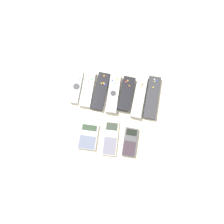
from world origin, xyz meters
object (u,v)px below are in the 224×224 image
Objects in this scene: remote_2 at (101,91)px; remote_5 at (139,97)px; remote_1 at (88,89)px; remote_3 at (113,93)px; calculator_0 at (88,136)px; calculator_1 at (111,138)px; remote_6 at (152,97)px; remote_0 at (77,87)px; remote_4 at (126,94)px; calculator_2 at (130,142)px.

remote_5 reaches higher than remote_2.
remote_3 reaches higher than remote_1.
calculator_1 is at bearing 3.81° from calculator_0.
remote_6 is (0.19, 0.01, -0.00)m from remote_3.
remote_1 reaches higher than remote_6.
remote_0 is 0.30m from calculator_1.
remote_2 is at bearing -0.49° from remote_1.
remote_6 is (0.37, 0.00, -0.00)m from remote_0.
remote_1 is 0.93× the size of remote_2.
calculator_1 is (-0.17, -0.22, -0.00)m from remote_6.
remote_1 is 1.11× the size of calculator_1.
remote_5 reaches higher than remote_0.
remote_0 is at bearing 176.25° from remote_3.
remote_4 is 0.81× the size of remote_5.
remote_6 reaches higher than calculator_0.
calculator_0 is 0.10m from calculator_1.
remote_2 reaches higher than calculator_2.
remote_3 reaches higher than calculator_1.
remote_1 and remote_2 have the same top height.
remote_6 reaches higher than calculator_2.
remote_5 is (0.19, 0.00, 0.00)m from remote_2.
remote_4 is 1.07× the size of calculator_1.
calculator_0 is at bearing -79.80° from remote_1.
remote_3 is 1.20× the size of calculator_1.
remote_4 is at bearing 5.19° from remote_2.
remote_3 reaches higher than calculator_0.
remote_3 is (0.18, -0.01, 0.00)m from remote_0.
remote_4 is at bearing 179.32° from remote_5.
remote_6 is (0.12, 0.00, -0.00)m from remote_4.
remote_6 is at bearing 4.65° from remote_2.
remote_5 is 0.31m from calculator_0.
remote_1 is 0.31m from remote_6.
remote_0 and remote_2 have the same top height.
remote_3 and remote_4 have the same top height.
remote_2 and remote_6 have the same top height.
calculator_2 is at bearing -106.68° from remote_6.
remote_0 is 0.37m from calculator_2.
remote_5 is at bearing 46.36° from calculator_0.
calculator_2 is at bearing 0.34° from calculator_0.
remote_1 is 0.26m from calculator_1.
calculator_1 is at bearing -56.55° from remote_1.
remote_3 reaches higher than calculator_2.
remote_5 is at bearing 87.26° from calculator_2.
remote_1 reaches higher than calculator_0.
remote_0 reaches higher than calculator_2.
remote_1 is at bearing 121.62° from calculator_1.
calculator_2 is at bearing -74.63° from remote_4.
remote_5 is (0.31, -0.00, 0.00)m from remote_0.
remote_0 is 0.88× the size of remote_2.
remote_4 reaches higher than remote_0.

